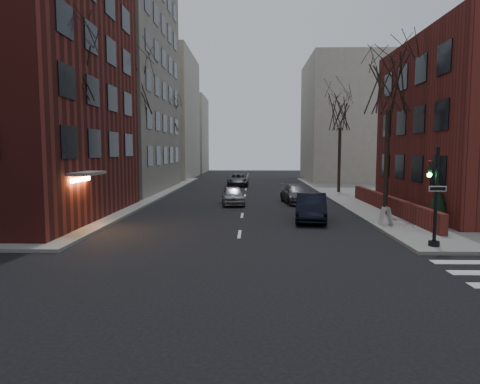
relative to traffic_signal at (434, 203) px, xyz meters
name	(u,v)px	position (x,y,z in m)	size (l,w,h in m)	color
ground	(223,349)	(-7.94, -8.99, -1.91)	(160.00, 160.00, 0.00)	black
building_left_tan	(71,48)	(-24.94, 25.01, 12.09)	(18.00, 18.00, 28.00)	gray
low_wall_right	(388,204)	(1.36, 10.01, -1.26)	(0.35, 16.00, 1.00)	maroon
building_distant_la	(146,117)	(-22.94, 46.01, 7.09)	(14.00, 16.00, 18.00)	#BEB6A1
building_distant_ra	(359,121)	(7.06, 41.01, 6.09)	(14.00, 14.00, 16.00)	#BEB6A1
building_distant_lb	(179,135)	(-20.94, 63.01, 5.09)	(10.00, 12.00, 14.00)	#BEB6A1
traffic_signal	(434,203)	(0.00, 0.00, 0.00)	(0.76, 0.44, 4.00)	black
tree_left_a	(70,64)	(-16.74, 5.01, 6.56)	(4.18, 4.18, 10.26)	#2D231C
tree_left_b	(134,89)	(-16.74, 17.01, 7.00)	(4.40, 4.40, 10.80)	#2D231C
tree_left_c	(168,115)	(-16.74, 31.01, 6.12)	(3.96, 3.96, 9.72)	#2D231C
tree_right_a	(389,83)	(0.86, 9.01, 6.12)	(3.96, 3.96, 9.72)	#2D231C
tree_right_b	(340,112)	(0.86, 23.01, 5.68)	(3.74, 3.74, 9.18)	#2D231C
streetlamp_near	(128,148)	(-16.14, 13.01, 2.33)	(0.36, 0.36, 6.28)	black
streetlamp_far	(177,149)	(-16.14, 33.01, 2.33)	(0.36, 0.36, 6.28)	black
parked_sedan	(311,207)	(-3.94, 7.08, -1.12)	(1.66, 4.77, 1.57)	black
car_lane_silver	(233,195)	(-8.74, 14.36, -1.22)	(1.63, 4.06, 1.38)	#99989D
car_lane_gray	(297,194)	(-3.88, 15.37, -1.21)	(1.96, 4.83, 1.40)	#424146
car_lane_far	(238,180)	(-8.86, 31.30, -1.21)	(2.32, 5.03, 1.40)	#3F3F44
sandwich_board	(386,216)	(-0.36, 4.94, -1.28)	(0.42, 0.59, 0.95)	silver
evergreen_shrub	(438,204)	(2.22, 4.77, -0.63)	(1.35, 1.35, 2.25)	black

